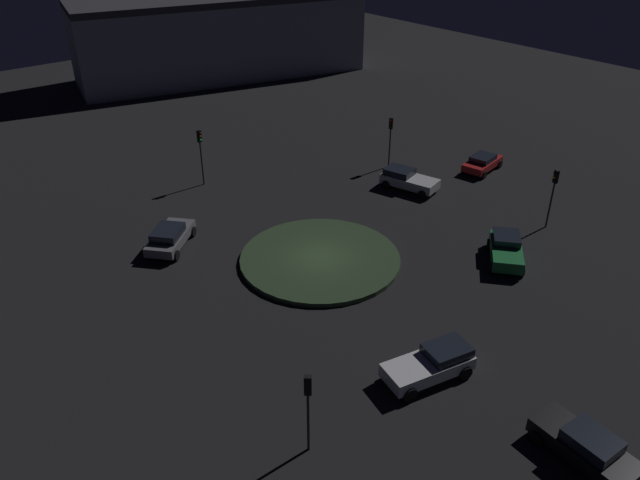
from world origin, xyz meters
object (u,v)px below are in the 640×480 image
Objects in this scene: car_green at (506,249)px; traffic_light_northeast at (308,398)px; car_black at (586,446)px; traffic_light_south at (200,147)px; traffic_light_northwest at (553,187)px; store_building at (220,36)px; car_red at (483,162)px; car_grey at (170,237)px; car_silver at (408,179)px; traffic_light_southwest at (390,132)px; car_white at (432,364)px.

traffic_light_northeast reaches higher than car_green.
car_green reaches higher than car_black.
traffic_light_northeast is 27.05m from traffic_light_south.
traffic_light_northwest reaches higher than traffic_light_northeast.
traffic_light_northwest is at bearing 99.84° from store_building.
traffic_light_south is (-1.56, -32.69, 2.34)m from car_black.
traffic_light_northeast is at bearing 52.20° from car_black.
car_red is at bearing -176.33° from car_green.
traffic_light_south is at bearing -107.74° from car_green.
car_grey is (15.17, -14.49, -0.01)m from car_green.
traffic_light_northeast is (3.32, 18.29, 2.08)m from car_grey.
store_building is at bearing 154.71° from car_silver.
traffic_light_southwest is at bearing -40.13° from car_grey.
car_silver is at bearing -26.06° from car_black.
car_red is 0.99× the size of traffic_light_southwest.
car_white is (1.09, -7.18, 0.03)m from car_black.
traffic_light_southwest reaches higher than car_black.
traffic_light_northwest reaches higher than traffic_light_southwest.
traffic_light_south is at bearing 5.99° from car_grey.
traffic_light_south is (-9.78, -25.22, 0.25)m from traffic_light_northeast.
traffic_light_northwest is at bearing -37.92° from traffic_light_northeast.
store_building reaches higher than car_red.
car_white is 17.85m from traffic_light_northwest.
car_grey is at bearing -9.63° from traffic_light_northwest.
store_building is at bearing -99.04° from car_white.
car_green is at bearing -84.69° from car_grey.
traffic_light_southwest is at bearing -25.37° from car_black.
car_green is (-11.37, -4.09, -0.01)m from car_white.
car_grey is at bearing -28.52° from traffic_light_southwest.
car_red is 0.94× the size of car_grey.
car_black is 32.81m from traffic_light_south.
traffic_light_southwest reaches higher than car_white.
traffic_light_northwest reaches higher than car_green.
traffic_light_southwest is at bearing -62.28° from traffic_light_northwest.
car_silver is at bearing 34.99° from traffic_light_southwest.
car_silver is 10.78m from traffic_light_northwest.
car_white is at bearing -51.01° from traffic_light_northeast.
car_green is 1.01× the size of traffic_light_southwest.
car_white is 25.74m from traffic_light_south.
traffic_light_northeast is 0.96× the size of traffic_light_northwest.
car_green reaches higher than car_white.
traffic_light_south reaches higher than car_black.
traffic_light_southwest is at bearing 124.31° from car_red.
car_green is 6.13m from traffic_light_northwest.
car_green reaches higher than car_silver.
store_building is at bearing 13.04° from traffic_light_northeast.
car_white is at bearing 13.12° from car_black.
car_grey is at bearing -65.90° from car_white.
car_black is at bearing -145.13° from car_red.
car_silver is 1.10× the size of traffic_light_northwest.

